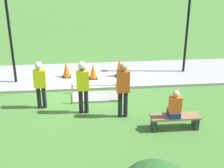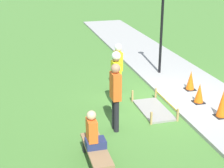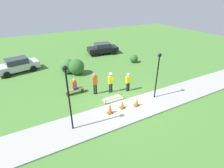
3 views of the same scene
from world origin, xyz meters
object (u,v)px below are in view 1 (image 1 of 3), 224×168
at_px(person_seated_on_bench, 175,107).
at_px(bystander_in_orange_shirt, 123,87).
at_px(worker_assistant, 83,83).
at_px(traffic_cone_near_patch, 119,67).
at_px(lamppost_far, 189,8).
at_px(traffic_cone_sidewalk_edge, 66,69).
at_px(lamppost_near, 8,22).
at_px(park_bench, 175,120).
at_px(worker_supervisor, 40,81).
at_px(traffic_cone_far_patch, 93,71).

bearing_deg(person_seated_on_bench, bystander_in_orange_shirt, -32.29).
bearing_deg(worker_assistant, traffic_cone_near_patch, -118.86).
relative_size(person_seated_on_bench, lamppost_far, 0.21).
bearing_deg(traffic_cone_sidewalk_edge, lamppost_near, 8.75).
relative_size(park_bench, person_seated_on_bench, 1.70).
bearing_deg(lamppost_far, traffic_cone_near_patch, 6.14).
xyz_separation_m(bystander_in_orange_shirt, lamppost_near, (3.91, -2.90, 1.44)).
relative_size(worker_supervisor, worker_assistant, 0.92).
bearing_deg(person_seated_on_bench, worker_assistant, -25.44).
relative_size(person_seated_on_bench, worker_supervisor, 0.53).
xyz_separation_m(lamppost_near, lamppost_far, (-6.89, -0.47, 0.28)).
relative_size(traffic_cone_far_patch, traffic_cone_sidewalk_edge, 0.94).
distance_m(bystander_in_orange_shirt, lamppost_far, 4.82).
xyz_separation_m(traffic_cone_sidewalk_edge, park_bench, (-3.43, 4.07, -0.12)).
relative_size(traffic_cone_far_patch, lamppost_near, 0.17).
xyz_separation_m(traffic_cone_near_patch, worker_assistant, (1.49, 2.70, 0.59)).
relative_size(traffic_cone_sidewalk_edge, bystander_in_orange_shirt, 0.36).
distance_m(park_bench, lamppost_near, 6.95).
height_order(traffic_cone_sidewalk_edge, worker_assistant, worker_assistant).
bearing_deg(park_bench, lamppost_near, -34.86).
bearing_deg(bystander_in_orange_shirt, traffic_cone_sidewalk_edge, -59.04).
bearing_deg(person_seated_on_bench, traffic_cone_near_patch, -72.92).
bearing_deg(bystander_in_orange_shirt, lamppost_near, -36.63).
bearing_deg(park_bench, traffic_cone_far_patch, -58.30).
xyz_separation_m(traffic_cone_near_patch, lamppost_near, (4.13, 0.17, 2.01)).
distance_m(worker_supervisor, lamppost_near, 2.82).
bearing_deg(worker_assistant, traffic_cone_far_patch, -99.16).
bearing_deg(lamppost_far, traffic_cone_far_patch, 6.31).
relative_size(worker_assistant, lamppost_far, 0.44).
xyz_separation_m(worker_assistant, lamppost_far, (-4.25, -3.00, 1.69)).
bearing_deg(traffic_cone_far_patch, traffic_cone_near_patch, -173.27).
relative_size(bystander_in_orange_shirt, lamppost_near, 0.51).
height_order(traffic_cone_sidewalk_edge, park_bench, traffic_cone_sidewalk_edge).
relative_size(worker_assistant, bystander_in_orange_shirt, 0.98).
bearing_deg(worker_supervisor, traffic_cone_sidewalk_edge, -108.00).
relative_size(park_bench, lamppost_far, 0.36).
distance_m(park_bench, bystander_in_orange_shirt, 1.90).
xyz_separation_m(worker_assistant, lamppost_near, (2.64, -2.53, 1.41)).
bearing_deg(worker_assistant, lamppost_near, -43.77).
relative_size(traffic_cone_far_patch, worker_assistant, 0.34).
xyz_separation_m(traffic_cone_near_patch, worker_supervisor, (2.91, 2.22, 0.49)).
xyz_separation_m(traffic_cone_sidewalk_edge, lamppost_near, (1.98, 0.30, 2.08)).
relative_size(traffic_cone_near_patch, person_seated_on_bench, 0.92).
height_order(park_bench, worker_supervisor, worker_supervisor).
distance_m(lamppost_near, lamppost_far, 6.91).
bearing_deg(worker_supervisor, park_bench, 157.72).
relative_size(traffic_cone_near_patch, lamppost_far, 0.20).
xyz_separation_m(park_bench, bystander_in_orange_shirt, (1.51, -0.87, 0.76)).
bearing_deg(lamppost_far, worker_supervisor, 23.97).
height_order(park_bench, worker_assistant, worker_assistant).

